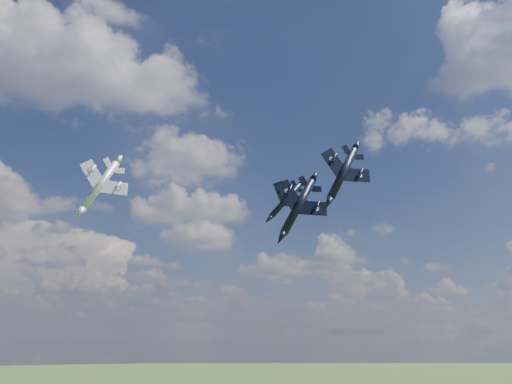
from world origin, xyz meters
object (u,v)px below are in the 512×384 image
object	(u,v)px
jet_high_navy	(286,200)
jet_left_silver	(100,185)
jet_lead_navy	(298,206)
jet_right_navy	(343,173)

from	to	relation	value
jet_high_navy	jet_left_silver	world-z (taller)	jet_high_navy
jet_lead_navy	jet_right_navy	size ratio (longest dim) A/B	1.11
jet_right_navy	jet_left_silver	world-z (taller)	jet_left_silver
jet_left_silver	jet_high_navy	bearing A→B (deg)	8.84
jet_high_navy	jet_left_silver	size ratio (longest dim) A/B	0.94
jet_lead_navy	jet_left_silver	bearing A→B (deg)	165.81
jet_right_navy	jet_left_silver	xyz separation A→B (m)	(-34.99, 19.08, 0.72)
jet_lead_navy	jet_high_navy	xyz separation A→B (m)	(5.90, 22.25, 7.02)
jet_high_navy	jet_lead_navy	bearing A→B (deg)	-86.60
jet_lead_navy	jet_high_navy	bearing A→B (deg)	81.39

